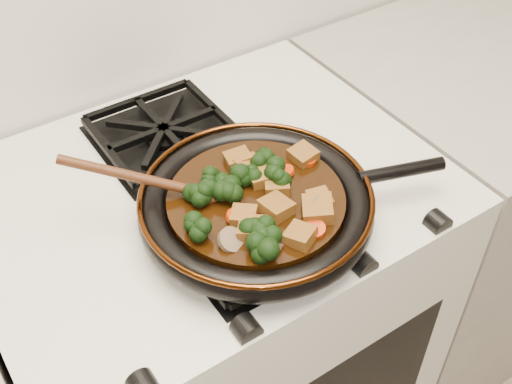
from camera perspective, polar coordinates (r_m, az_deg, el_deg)
stove at (r=1.40m, az=-3.55°, el=-12.91°), size 0.76×0.60×0.90m
burner_grate_front at (r=0.96m, az=-0.41°, el=-3.34°), size 0.23×0.23×0.03m
burner_grate_back at (r=1.15m, az=-8.17°, el=5.21°), size 0.23×0.23×0.03m
skillet at (r=0.96m, az=0.12°, el=-1.11°), size 0.47×0.35×0.05m
braising_sauce at (r=0.95m, az=0.00°, el=-0.92°), size 0.27×0.27×0.02m
tofu_cube_0 at (r=0.91m, az=-1.08°, el=-2.19°), size 0.05×0.05×0.02m
tofu_cube_1 at (r=0.98m, az=-0.58°, el=2.25°), size 0.04×0.04×0.03m
tofu_cube_2 at (r=1.01m, az=4.20°, el=3.26°), size 0.04×0.04×0.03m
tofu_cube_3 at (r=0.95m, az=1.89°, el=0.63°), size 0.05×0.05×0.02m
tofu_cube_4 at (r=0.88m, az=3.94°, el=-3.93°), size 0.05×0.05×0.03m
tofu_cube_5 at (r=0.89m, az=-0.25°, el=-3.37°), size 0.06×0.06×0.03m
tofu_cube_6 at (r=0.92m, az=5.52°, el=-1.57°), size 0.06×0.06×0.03m
tofu_cube_7 at (r=0.97m, az=0.56°, el=1.45°), size 0.05×0.05×0.03m
tofu_cube_8 at (r=1.00m, az=-1.58°, el=2.88°), size 0.05×0.05×0.03m
tofu_cube_9 at (r=0.92m, az=1.78°, el=-1.41°), size 0.05×0.05×0.03m
tofu_cube_10 at (r=0.94m, az=5.64°, el=-0.72°), size 0.04×0.04×0.02m
broccoli_floret_0 at (r=0.96m, az=2.26°, el=1.45°), size 0.07×0.07×0.06m
broccoli_floret_1 at (r=0.94m, az=-2.53°, el=0.11°), size 0.10×0.09×0.08m
broccoli_floret_2 at (r=0.86m, az=0.66°, el=-5.02°), size 0.09×0.09×0.06m
broccoli_floret_3 at (r=0.89m, az=-4.80°, el=-3.01°), size 0.08×0.08×0.07m
broccoli_floret_4 at (r=0.88m, az=1.13°, el=-3.70°), size 0.09×0.09×0.06m
broccoli_floret_5 at (r=0.96m, az=-0.69°, el=1.33°), size 0.07×0.08×0.06m
broccoli_floret_6 at (r=0.94m, az=-4.98°, el=-0.32°), size 0.09×0.08×0.07m
broccoli_floret_7 at (r=0.99m, az=0.48°, el=2.86°), size 0.07×0.06×0.06m
broccoli_floret_8 at (r=0.89m, az=0.03°, el=-3.06°), size 0.07×0.07×0.07m
broccoli_floret_9 at (r=0.96m, az=-3.69°, el=1.01°), size 0.07×0.06×0.07m
carrot_coin_0 at (r=1.00m, az=4.58°, el=2.81°), size 0.03×0.03×0.01m
carrot_coin_1 at (r=0.91m, az=-1.75°, el=-2.28°), size 0.03×0.03×0.02m
carrot_coin_2 at (r=0.90m, az=5.26°, el=-3.32°), size 0.03×0.03×0.01m
carrot_coin_3 at (r=0.98m, az=2.68°, el=1.81°), size 0.03×0.03×0.02m
mushroom_slice_0 at (r=0.88m, az=-2.26°, el=-4.28°), size 0.05×0.05×0.03m
mushroom_slice_1 at (r=0.92m, az=5.77°, el=-1.40°), size 0.05×0.04×0.03m
mushroom_slice_2 at (r=0.87m, az=1.43°, el=-4.47°), size 0.04×0.04×0.03m
wooden_spoon at (r=0.94m, az=-7.97°, el=0.68°), size 0.13×0.10×0.22m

